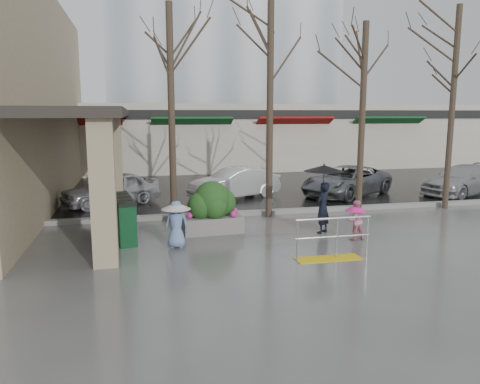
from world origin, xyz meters
name	(u,v)px	position (x,y,z in m)	size (l,w,h in m)	color
ground	(263,248)	(0.00, 0.00, 0.00)	(120.00, 120.00, 0.00)	#51514F
street_asphalt	(180,162)	(0.00, 22.00, 0.01)	(120.00, 36.00, 0.01)	black
curb	(232,214)	(0.00, 4.00, 0.07)	(120.00, 0.30, 0.15)	gray
canopy_slab	(90,109)	(-4.80, 8.00, 3.62)	(2.80, 18.00, 0.25)	#2D2823
pillar_front	(103,191)	(-3.90, -0.50, 1.75)	(0.55, 0.55, 3.50)	tan
pillar_back	(114,162)	(-3.90, 6.00, 1.75)	(0.55, 0.55, 3.50)	tan
storefront_row	(218,136)	(2.00, 17.97, 2.01)	(34.00, 6.74, 4.00)	beige
office_tower	(215,6)	(4.00, 30.00, 12.50)	(18.00, 12.00, 25.00)	#8C99A8
handrail	(331,244)	(1.36, -1.20, 0.38)	(1.90, 0.50, 1.03)	yellow
tree_west	(170,60)	(-2.00, 3.60, 5.08)	(3.20, 3.20, 6.80)	#382B21
tree_midwest	(270,58)	(1.20, 3.60, 5.23)	(3.20, 3.20, 7.00)	#382B21
tree_mideast	(364,72)	(4.50, 3.60, 4.86)	(3.20, 3.20, 6.50)	#382B21
tree_east	(456,58)	(8.00, 3.60, 5.38)	(3.20, 3.20, 7.20)	#382B21
woman	(323,190)	(2.13, 1.19, 1.28)	(1.18, 1.18, 2.05)	black
child_pink	(355,218)	(2.72, 0.30, 0.62)	(0.58, 0.58, 1.11)	pink
child_blue	(176,219)	(-2.18, 0.60, 0.75)	(0.77, 0.77, 1.25)	#7292CB
planter	(212,208)	(-1.01, 1.98, 0.73)	(1.80, 1.04, 1.52)	slate
news_boxes	(124,218)	(-3.54, 1.83, 0.59)	(0.75, 2.15, 1.18)	#0D3D1F
car_a	(111,189)	(-4.10, 6.89, 0.63)	(1.49, 3.70, 1.26)	silver
car_b	(235,183)	(0.82, 7.31, 0.63)	(1.33, 3.82, 1.26)	white
car_c	(347,181)	(5.57, 6.83, 0.63)	(2.09, 4.53, 1.26)	slate
car_d	(464,180)	(10.64, 6.01, 0.63)	(1.77, 4.34, 1.26)	#B1B0B5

